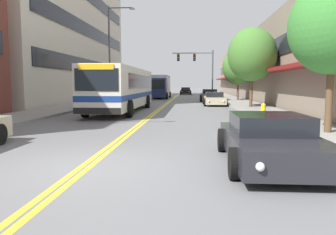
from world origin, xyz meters
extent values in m
plane|color=slate|center=(0.00, 37.00, 0.00)|extent=(240.00, 240.00, 0.00)
cube|color=gray|center=(-7.10, 37.00, 0.07)|extent=(3.20, 106.00, 0.14)
cube|color=gray|center=(7.10, 37.00, 0.07)|extent=(3.20, 106.00, 0.14)
cube|color=yellow|center=(-0.10, 37.00, 0.00)|extent=(0.14, 106.00, 0.01)
cube|color=yellow|center=(0.10, 37.00, 0.00)|extent=(0.14, 106.00, 0.01)
cube|color=black|center=(-8.91, 29.75, 3.86)|extent=(0.08, 28.64, 1.40)
cube|color=black|center=(-8.91, 29.75, 7.72)|extent=(0.08, 28.64, 1.40)
cube|color=gray|center=(12.95, 37.00, 3.80)|extent=(8.00, 68.00, 7.60)
cube|color=maroon|center=(8.40, 37.00, 2.90)|extent=(1.10, 61.20, 0.24)
cube|color=black|center=(8.91, 37.00, 4.71)|extent=(0.08, 61.20, 1.40)
cube|color=silver|center=(-2.37, 15.10, 1.64)|extent=(2.49, 12.36, 2.58)
cube|color=navy|center=(-2.37, 15.10, 1.12)|extent=(2.51, 12.38, 0.32)
cube|color=black|center=(-2.37, 15.72, 2.05)|extent=(2.52, 9.64, 0.93)
cube|color=black|center=(-2.37, 8.90, 2.11)|extent=(2.24, 0.04, 1.14)
cube|color=yellow|center=(-2.37, 8.89, 2.75)|extent=(1.79, 0.06, 0.28)
cube|color=black|center=(-2.37, 8.88, 0.53)|extent=(2.44, 0.08, 0.32)
cylinder|color=black|center=(-3.64, 10.90, 0.50)|extent=(0.30, 1.00, 1.00)
cylinder|color=black|center=(-1.09, 10.90, 0.50)|extent=(0.30, 1.00, 1.00)
cylinder|color=black|center=(-3.64, 18.50, 0.50)|extent=(0.30, 1.00, 1.00)
cylinder|color=black|center=(-1.09, 18.50, 0.50)|extent=(0.30, 1.00, 1.00)
cube|color=#475675|center=(-4.41, 31.06, 0.56)|extent=(1.86, 4.41, 0.74)
cube|color=black|center=(-4.41, 31.24, 1.14)|extent=(1.60, 1.94, 0.43)
cylinder|color=black|center=(-5.36, 29.70, 0.34)|extent=(0.22, 0.68, 0.68)
cylinder|color=black|center=(-3.46, 29.70, 0.34)|extent=(0.22, 0.68, 0.68)
cylinder|color=black|center=(-5.36, 32.43, 0.34)|extent=(0.22, 0.68, 0.68)
cylinder|color=black|center=(-3.46, 32.43, 0.34)|extent=(0.22, 0.68, 0.68)
sphere|color=silver|center=(-5.06, 28.84, 0.59)|extent=(0.16, 0.16, 0.16)
sphere|color=silver|center=(-3.76, 28.84, 0.59)|extent=(0.16, 0.16, 0.16)
cube|color=red|center=(-5.08, 33.28, 0.59)|extent=(0.18, 0.04, 0.10)
cube|color=red|center=(-3.74, 33.28, 0.59)|extent=(0.18, 0.04, 0.10)
cube|color=red|center=(-3.81, 3.16, 0.55)|extent=(0.18, 0.04, 0.10)
cube|color=#232328|center=(4.27, 0.48, 0.45)|extent=(1.94, 4.42, 0.55)
cube|color=black|center=(4.27, 0.66, 0.95)|extent=(1.67, 1.94, 0.44)
cylinder|color=black|center=(3.28, -0.89, 0.32)|extent=(0.22, 0.65, 0.65)
cylinder|color=black|center=(3.28, 1.85, 0.32)|extent=(0.22, 0.65, 0.65)
cylinder|color=black|center=(5.26, 1.85, 0.32)|extent=(0.22, 0.65, 0.65)
sphere|color=silver|center=(3.59, -1.75, 0.48)|extent=(0.16, 0.16, 0.16)
cube|color=red|center=(3.57, 2.70, 0.48)|extent=(0.18, 0.04, 0.10)
cube|color=red|center=(4.97, 2.70, 0.48)|extent=(0.18, 0.04, 0.10)
cube|color=#38383D|center=(4.34, 28.37, 0.54)|extent=(1.77, 4.25, 0.71)
cube|color=black|center=(4.34, 28.54, 1.12)|extent=(1.52, 1.87, 0.44)
cylinder|color=black|center=(3.43, 27.05, 0.34)|extent=(0.22, 0.68, 0.68)
cylinder|color=black|center=(5.25, 27.05, 0.34)|extent=(0.22, 0.68, 0.68)
cylinder|color=black|center=(3.43, 29.69, 0.34)|extent=(0.22, 0.68, 0.68)
cylinder|color=black|center=(5.25, 29.69, 0.34)|extent=(0.22, 0.68, 0.68)
sphere|color=silver|center=(3.72, 26.23, 0.58)|extent=(0.16, 0.16, 0.16)
sphere|color=silver|center=(4.96, 26.23, 0.58)|extent=(0.16, 0.16, 0.16)
cube|color=red|center=(3.70, 30.51, 0.58)|extent=(0.18, 0.04, 0.10)
cube|color=red|center=(4.98, 30.51, 0.58)|extent=(0.18, 0.04, 0.10)
cube|color=#BCAD89|center=(4.43, 22.16, 0.46)|extent=(1.72, 4.78, 0.56)
cube|color=black|center=(4.43, 22.35, 0.95)|extent=(1.48, 2.10, 0.43)
cylinder|color=black|center=(3.55, 20.68, 0.32)|extent=(0.22, 0.63, 0.63)
cylinder|color=black|center=(5.31, 20.68, 0.32)|extent=(0.22, 0.63, 0.63)
cylinder|color=black|center=(3.55, 23.64, 0.32)|extent=(0.22, 0.63, 0.63)
cylinder|color=black|center=(5.31, 23.64, 0.32)|extent=(0.22, 0.63, 0.63)
sphere|color=silver|center=(3.83, 19.75, 0.48)|extent=(0.16, 0.16, 0.16)
sphere|color=silver|center=(5.03, 19.75, 0.48)|extent=(0.16, 0.16, 0.16)
cube|color=red|center=(3.81, 24.56, 0.48)|extent=(0.18, 0.04, 0.10)
cube|color=red|center=(5.05, 24.56, 0.48)|extent=(0.18, 0.04, 0.10)
cube|color=black|center=(1.32, 51.61, 0.52)|extent=(1.78, 4.06, 0.70)
cube|color=black|center=(1.32, 51.78, 1.09)|extent=(1.53, 1.79, 0.43)
cylinder|color=black|center=(0.41, 50.35, 0.32)|extent=(0.22, 0.63, 0.63)
cylinder|color=black|center=(2.23, 50.35, 0.32)|extent=(0.22, 0.63, 0.63)
cylinder|color=black|center=(0.41, 52.87, 0.32)|extent=(0.22, 0.63, 0.63)
cylinder|color=black|center=(2.23, 52.87, 0.32)|extent=(0.22, 0.63, 0.63)
sphere|color=silver|center=(0.70, 49.56, 0.56)|extent=(0.16, 0.16, 0.16)
sphere|color=silver|center=(1.94, 49.56, 0.56)|extent=(0.16, 0.16, 0.16)
cube|color=red|center=(0.68, 53.65, 0.56)|extent=(0.18, 0.04, 0.10)
cube|color=red|center=(1.96, 53.65, 0.56)|extent=(0.18, 0.04, 0.10)
cube|color=#19234C|center=(-1.84, 33.24, 1.42)|extent=(2.24, 2.36, 2.34)
cube|color=black|center=(-1.84, 32.04, 1.85)|extent=(1.90, 0.04, 1.03)
cube|color=white|center=(-1.84, 37.18, 1.65)|extent=(2.28, 5.51, 2.80)
cylinder|color=black|center=(-2.99, 33.24, 0.42)|extent=(0.28, 0.84, 0.84)
cylinder|color=black|center=(-0.69, 33.24, 0.42)|extent=(0.28, 0.84, 0.84)
cylinder|color=black|center=(-2.99, 38.83, 0.42)|extent=(0.28, 0.84, 0.84)
cylinder|color=black|center=(-0.69, 38.83, 0.42)|extent=(0.28, 0.84, 0.84)
cylinder|color=#47474C|center=(5.20, 37.61, 3.20)|extent=(0.18, 0.18, 6.40)
cylinder|color=#47474C|center=(2.47, 37.61, 6.05)|extent=(5.46, 0.11, 0.11)
cube|color=black|center=(2.74, 37.61, 5.45)|extent=(0.34, 0.26, 0.92)
sphere|color=red|center=(2.74, 37.45, 5.73)|extent=(0.18, 0.18, 0.18)
sphere|color=yellow|center=(2.74, 37.45, 5.45)|extent=(0.18, 0.18, 0.18)
sphere|color=green|center=(2.74, 37.45, 5.18)|extent=(0.18, 0.18, 0.18)
cylinder|color=black|center=(2.74, 37.61, 5.98)|extent=(0.02, 0.02, 0.14)
cube|color=black|center=(0.56, 37.61, 5.45)|extent=(0.34, 0.26, 0.92)
sphere|color=red|center=(0.56, 37.45, 5.73)|extent=(0.18, 0.18, 0.18)
sphere|color=yellow|center=(0.56, 37.45, 5.45)|extent=(0.18, 0.18, 0.18)
sphere|color=green|center=(0.56, 37.45, 5.18)|extent=(0.18, 0.18, 0.18)
cylinder|color=black|center=(0.56, 37.61, 5.98)|extent=(0.02, 0.02, 0.14)
cylinder|color=#47474C|center=(-5.30, 23.24, 4.51)|extent=(0.16, 0.16, 9.02)
cylinder|color=#47474C|center=(-4.19, 23.24, 8.87)|extent=(2.22, 0.10, 0.10)
ellipsoid|color=#B2B2B7|center=(-3.08, 23.24, 8.77)|extent=(0.56, 0.28, 0.20)
cylinder|color=brown|center=(7.38, 4.92, 1.37)|extent=(0.26, 0.26, 2.47)
ellipsoid|color=#387F33|center=(7.38, 4.92, 3.91)|extent=(3.08, 3.08, 3.38)
cylinder|color=brown|center=(6.97, 18.31, 1.34)|extent=(0.24, 0.24, 2.41)
ellipsoid|color=#42752D|center=(6.97, 18.31, 4.12)|extent=(3.70, 3.70, 4.07)
cylinder|color=brown|center=(7.51, 29.45, 1.18)|extent=(0.19, 0.19, 2.09)
ellipsoid|color=#42752D|center=(7.51, 29.45, 3.71)|extent=(3.48, 3.48, 3.83)
cylinder|color=yellow|center=(5.95, 9.09, 0.45)|extent=(0.25, 0.25, 0.64)
sphere|color=yellow|center=(5.95, 9.09, 0.84)|extent=(0.22, 0.22, 0.22)
cylinder|color=yellow|center=(5.79, 9.09, 0.53)|extent=(0.08, 0.11, 0.11)
camera|label=1|loc=(2.42, -7.31, 1.89)|focal=35.00mm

